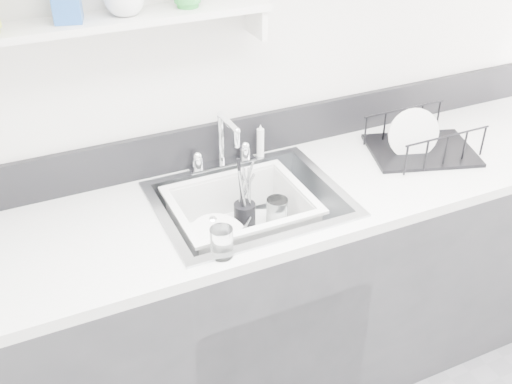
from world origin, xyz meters
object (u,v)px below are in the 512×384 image
sink (250,221)px  counter_run (251,299)px  wash_tub (241,220)px  dish_rack (423,136)px

sink → counter_run: bearing=0.0°
sink → wash_tub: (-0.03, 0.00, 0.01)m
sink → wash_tub: wash_tub is taller
sink → dish_rack: size_ratio=1.61×
counter_run → dish_rack: bearing=2.3°
sink → dish_rack: bearing=2.3°
wash_tub → dish_rack: bearing=2.0°
sink → wash_tub: size_ratio=1.35×
sink → dish_rack: dish_rack is taller
dish_rack → counter_run: bearing=-159.8°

